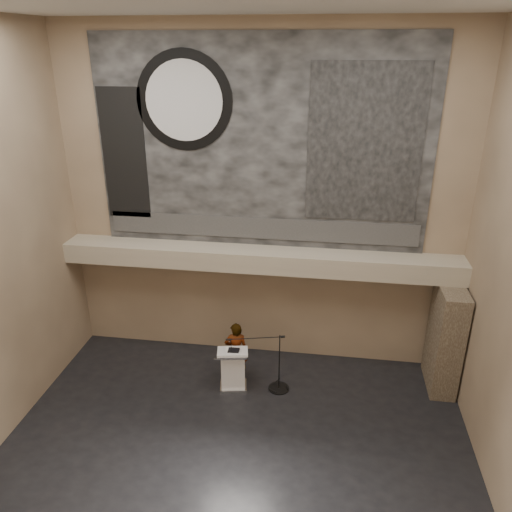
# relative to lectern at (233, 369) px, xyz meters

# --- Properties ---
(floor) EXTENTS (10.00, 10.00, 0.00)m
(floor) POSITION_rel_lectern_xyz_m (0.43, -2.24, -0.55)
(floor) COLOR black
(floor) RESTS_ON ground
(wall_back) EXTENTS (10.00, 0.02, 8.50)m
(wall_back) POSITION_rel_lectern_xyz_m (0.43, 1.76, 3.70)
(wall_back) COLOR #77624B
(wall_back) RESTS_ON floor
(wall_front) EXTENTS (10.00, 0.02, 8.50)m
(wall_front) POSITION_rel_lectern_xyz_m (0.43, -6.24, 3.70)
(wall_front) COLOR #77624B
(wall_front) RESTS_ON floor
(soffit) EXTENTS (10.00, 0.80, 0.50)m
(soffit) POSITION_rel_lectern_xyz_m (0.43, 1.36, 2.40)
(soffit) COLOR #9F927B
(soffit) RESTS_ON wall_back
(sprinkler_left) EXTENTS (0.04, 0.04, 0.06)m
(sprinkler_left) POSITION_rel_lectern_xyz_m (-1.17, 1.31, 2.12)
(sprinkler_left) COLOR #B2893D
(sprinkler_left) RESTS_ON soffit
(sprinkler_right) EXTENTS (0.04, 0.04, 0.06)m
(sprinkler_right) POSITION_rel_lectern_xyz_m (2.33, 1.31, 2.12)
(sprinkler_right) COLOR #B2893D
(sprinkler_right) RESTS_ON soffit
(banner) EXTENTS (8.00, 0.05, 5.00)m
(banner) POSITION_rel_lectern_xyz_m (0.43, 1.73, 5.15)
(banner) COLOR black
(banner) RESTS_ON wall_back
(banner_text_strip) EXTENTS (7.76, 0.02, 0.55)m
(banner_text_strip) POSITION_rel_lectern_xyz_m (0.43, 1.69, 3.10)
(banner_text_strip) COLOR #313131
(banner_text_strip) RESTS_ON banner
(banner_clock_rim) EXTENTS (2.30, 0.02, 2.30)m
(banner_clock_rim) POSITION_rel_lectern_xyz_m (-1.37, 1.69, 6.15)
(banner_clock_rim) COLOR black
(banner_clock_rim) RESTS_ON banner
(banner_clock_face) EXTENTS (1.84, 0.02, 1.84)m
(banner_clock_face) POSITION_rel_lectern_xyz_m (-1.37, 1.67, 6.15)
(banner_clock_face) COLOR silver
(banner_clock_face) RESTS_ON banner
(banner_building_print) EXTENTS (2.60, 0.02, 3.60)m
(banner_building_print) POSITION_rel_lectern_xyz_m (2.83, 1.69, 5.25)
(banner_building_print) COLOR black
(banner_building_print) RESTS_ON banner
(banner_brick_print) EXTENTS (1.10, 0.02, 3.20)m
(banner_brick_print) POSITION_rel_lectern_xyz_m (-2.97, 1.69, 4.85)
(banner_brick_print) COLOR black
(banner_brick_print) RESTS_ON banner
(stone_pier) EXTENTS (0.60, 1.40, 2.70)m
(stone_pier) POSITION_rel_lectern_xyz_m (5.08, 0.91, 0.80)
(stone_pier) COLOR #45382A
(stone_pier) RESTS_ON floor
(lectern) EXTENTS (0.82, 0.64, 1.14)m
(lectern) POSITION_rel_lectern_xyz_m (0.00, 0.00, 0.00)
(lectern) COLOR silver
(lectern) RESTS_ON floor
(binder) EXTENTS (0.28, 0.22, 0.04)m
(binder) POSITION_rel_lectern_xyz_m (0.03, -0.03, 0.56)
(binder) COLOR black
(binder) RESTS_ON lectern
(papers) EXTENTS (0.23, 0.29, 0.00)m
(papers) POSITION_rel_lectern_xyz_m (-0.08, -0.01, 0.55)
(papers) COLOR white
(papers) RESTS_ON lectern
(speaker_person) EXTENTS (0.64, 0.48, 1.59)m
(speaker_person) POSITION_rel_lectern_xyz_m (-0.00, 0.43, 0.24)
(speaker_person) COLOR silver
(speaker_person) RESTS_ON floor
(mic_stand) EXTENTS (1.51, 0.58, 1.54)m
(mic_stand) POSITION_rel_lectern_xyz_m (1.08, 0.11, -0.31)
(mic_stand) COLOR black
(mic_stand) RESTS_ON floor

